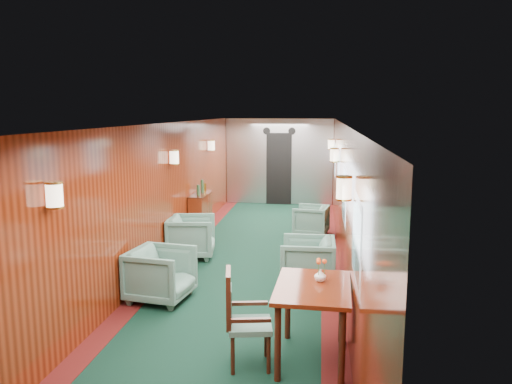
% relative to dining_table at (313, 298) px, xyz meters
% --- Properties ---
extents(room, '(12.00, 12.10, 2.40)m').
position_rel_dining_table_xyz_m(room, '(-1.10, 3.00, 0.95)').
color(room, black).
rests_on(room, ground).
extents(bulkhead, '(2.98, 0.17, 2.39)m').
position_rel_dining_table_xyz_m(bulkhead, '(-1.10, 8.91, 0.50)').
color(bulkhead, silver).
rests_on(bulkhead, ground).
extents(windows_right, '(0.02, 8.60, 0.80)m').
position_rel_dining_table_xyz_m(windows_right, '(0.39, 3.25, 0.76)').
color(windows_right, '#A9ACB0').
rests_on(windows_right, ground).
extents(wall_sconces, '(2.97, 7.97, 0.25)m').
position_rel_dining_table_xyz_m(wall_sconces, '(-1.10, 3.57, 1.10)').
color(wall_sconces, '#FFEBC6').
rests_on(wall_sconces, ground).
extents(dining_table, '(0.81, 1.12, 0.82)m').
position_rel_dining_table_xyz_m(dining_table, '(0.00, 0.00, 0.00)').
color(dining_table, maroon).
rests_on(dining_table, ground).
extents(side_chair, '(0.52, 0.54, 1.02)m').
position_rel_dining_table_xyz_m(side_chair, '(-0.73, -0.21, -0.14)').
color(side_chair, '#214D46').
rests_on(side_chair, ground).
extents(credenza, '(0.31, 1.00, 1.17)m').
position_rel_dining_table_xyz_m(credenza, '(-2.44, 5.11, -0.23)').
color(credenza, maroon).
rests_on(credenza, ground).
extents(flower_vase, '(0.15, 0.15, 0.13)m').
position_rel_dining_table_xyz_m(flower_vase, '(0.07, 0.14, 0.20)').
color(flower_vase, white).
rests_on(flower_vase, dining_table).
extents(armchair_left_near, '(0.92, 0.90, 0.74)m').
position_rel_dining_table_xyz_m(armchair_left_near, '(-2.11, 1.43, -0.32)').
color(armchair_left_near, '#214D46').
rests_on(armchair_left_near, ground).
extents(armchair_left_far, '(0.93, 0.91, 0.75)m').
position_rel_dining_table_xyz_m(armchair_left_far, '(-2.22, 3.51, -0.31)').
color(armchair_left_far, '#214D46').
rests_on(armchair_left_far, ground).
extents(armchair_right_near, '(0.81, 0.79, 0.73)m').
position_rel_dining_table_xyz_m(armchair_right_near, '(-0.11, 2.27, -0.32)').
color(armchair_right_near, '#214D46').
rests_on(armchair_right_near, ground).
extents(armchair_right_far, '(0.81, 0.79, 0.64)m').
position_rel_dining_table_xyz_m(armchair_right_far, '(-0.13, 5.39, -0.37)').
color(armchair_right_far, '#214D46').
rests_on(armchair_right_far, ground).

